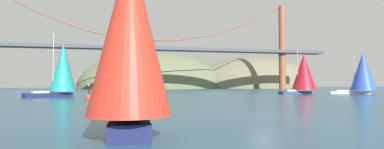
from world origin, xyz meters
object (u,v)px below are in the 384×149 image
(sailboat_crimson_sail, at_px, (303,73))
(sailboat_scarlet_sail, at_px, (130,38))
(sailboat_blue_spinnaker, at_px, (362,73))
(channel_buoy, at_px, (89,97))
(sailboat_teal_sail, at_px, (62,69))

(sailboat_crimson_sail, bearing_deg, sailboat_scarlet_sail, -129.31)
(sailboat_scarlet_sail, xyz_separation_m, sailboat_blue_spinnaker, (55.08, 47.57, 0.45))
(sailboat_blue_spinnaker, bearing_deg, channel_buoy, -169.44)
(sailboat_scarlet_sail, relative_size, channel_buoy, 3.67)
(sailboat_blue_spinnaker, distance_m, channel_buoy, 61.68)
(sailboat_blue_spinnaker, xyz_separation_m, channel_buoy, (-60.46, -11.27, -4.71))
(sailboat_teal_sail, relative_size, channel_buoy, 4.60)
(sailboat_scarlet_sail, xyz_separation_m, sailboat_crimson_sail, (41.70, 50.93, 0.46))
(sailboat_teal_sail, xyz_separation_m, channel_buoy, (6.20, -12.34, -4.85))
(sailboat_teal_sail, xyz_separation_m, sailboat_crimson_sail, (53.27, 2.29, -0.13))
(sailboat_scarlet_sail, bearing_deg, sailboat_crimson_sail, 50.69)
(sailboat_teal_sail, distance_m, channel_buoy, 14.64)
(channel_buoy, bearing_deg, sailboat_blue_spinnaker, 10.56)
(sailboat_crimson_sail, xyz_separation_m, channel_buoy, (-47.07, -14.63, -4.72))
(sailboat_blue_spinnaker, relative_size, sailboat_teal_sail, 0.82)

